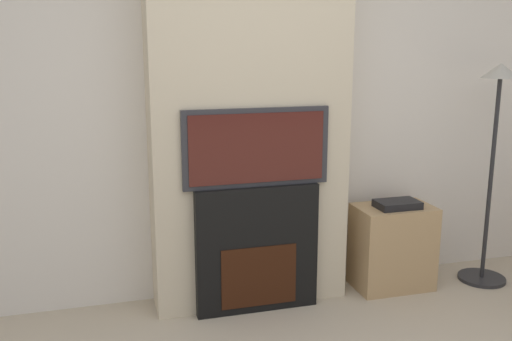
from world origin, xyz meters
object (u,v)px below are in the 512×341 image
television (256,147)px  media_stand (392,246)px  fireplace (256,249)px  floor_lamp (494,143)px

television → media_stand: 1.28m
fireplace → media_stand: (1.02, 0.06, -0.11)m
floor_lamp → media_stand: (-0.70, 0.08, -0.71)m
television → floor_lamp: size_ratio=0.59×
floor_lamp → fireplace: bearing=179.4°
fireplace → television: television is taller
floor_lamp → television: bearing=179.4°
fireplace → television: bearing=-90.0°
fireplace → television: size_ratio=0.89×
media_stand → fireplace: bearing=-176.4°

